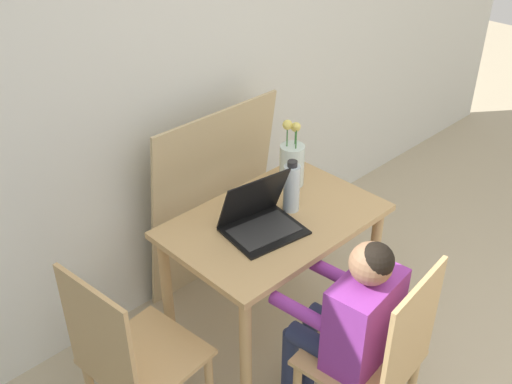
# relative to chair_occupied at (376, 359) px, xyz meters

# --- Properties ---
(wall_back) EXTENTS (6.40, 0.05, 2.50)m
(wall_back) POSITION_rel_chair_occupied_xyz_m (0.06, 1.34, 0.79)
(wall_back) COLOR silver
(wall_back) RESTS_ON ground_plane
(dining_table) EXTENTS (0.96, 0.62, 0.71)m
(dining_table) POSITION_rel_chair_occupied_xyz_m (0.13, 0.68, 0.14)
(dining_table) COLOR tan
(dining_table) RESTS_ON ground_plane
(chair_occupied) EXTENTS (0.44, 0.44, 0.90)m
(chair_occupied) POSITION_rel_chair_occupied_xyz_m (0.00, 0.00, 0.00)
(chair_occupied) COLOR tan
(chair_occupied) RESTS_ON ground_plane
(chair_spare) EXTENTS (0.44, 0.44, 0.90)m
(chair_spare) POSITION_rel_chair_occupied_xyz_m (-0.68, 0.65, 0.00)
(chair_spare) COLOR tan
(chair_spare) RESTS_ON ground_plane
(person_seated) EXTENTS (0.36, 0.45, 0.97)m
(person_seated) POSITION_rel_chair_occupied_xyz_m (-0.01, 0.13, 0.14)
(person_seated) COLOR purple
(person_seated) RESTS_ON ground_plane
(laptop) EXTENTS (0.35, 0.31, 0.25)m
(laptop) POSITION_rel_chair_occupied_xyz_m (0.03, 0.67, 0.31)
(laptop) COLOR black
(laptop) RESTS_ON dining_table
(flower_vase) EXTENTS (0.12, 0.12, 0.34)m
(flower_vase) POSITION_rel_chair_occupied_xyz_m (0.40, 0.83, 0.37)
(flower_vase) COLOR silver
(flower_vase) RESTS_ON dining_table
(water_bottle) EXTENTS (0.07, 0.07, 0.25)m
(water_bottle) POSITION_rel_chair_occupied_xyz_m (0.24, 0.68, 0.37)
(water_bottle) COLOR silver
(water_bottle) RESTS_ON dining_table
(cardboard_panel) EXTENTS (0.77, 0.16, 1.05)m
(cardboard_panel) POSITION_rel_chair_occupied_xyz_m (0.22, 1.21, 0.07)
(cardboard_panel) COLOR tan
(cardboard_panel) RESTS_ON ground_plane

